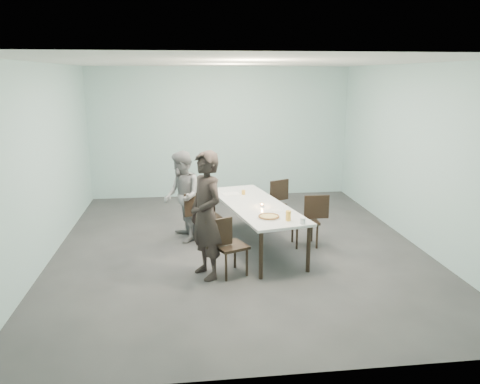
{
  "coord_description": "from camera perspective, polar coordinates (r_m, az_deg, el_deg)",
  "views": [
    {
      "loc": [
        -0.88,
        -7.36,
        2.82
      ],
      "look_at": [
        0.0,
        -0.2,
        1.0
      ],
      "focal_mm": 35.0,
      "sensor_mm": 36.0,
      "label": 1
    }
  ],
  "objects": [
    {
      "name": "chair_far_right",
      "position": [
        8.94,
        4.24,
        -0.93
      ],
      "size": [
        0.65,
        0.56,
        0.87
      ],
      "rotation": [
        0.0,
        0.0,
        3.6
      ],
      "color": "black",
      "rests_on": "ground"
    },
    {
      "name": "table",
      "position": [
        7.72,
        1.86,
        -1.85
      ],
      "size": [
        1.41,
        2.73,
        0.75
      ],
      "rotation": [
        0.0,
        0.0,
        0.21
      ],
      "color": "white",
      "rests_on": "ground"
    },
    {
      "name": "tealight",
      "position": [
        7.53,
        2.71,
        -1.66
      ],
      "size": [
        0.06,
        0.06,
        0.05
      ],
      "color": "silver",
      "rests_on": "table"
    },
    {
      "name": "beer_glass",
      "position": [
        6.83,
        5.91,
        -2.9
      ],
      "size": [
        0.08,
        0.08,
        0.15
      ],
      "primitive_type": "cylinder",
      "color": "gold",
      "rests_on": "table"
    },
    {
      "name": "chair_near_right",
      "position": [
        7.94,
        8.51,
        -3.0
      ],
      "size": [
        0.61,
        0.43,
        0.87
      ],
      "rotation": [
        0.0,
        0.0,
        3.13
      ],
      "color": "black",
      "rests_on": "ground"
    },
    {
      "name": "diner_far",
      "position": [
        8.08,
        -7.08,
        -0.56
      ],
      "size": [
        0.72,
        0.86,
        1.57
      ],
      "primitive_type": "imported",
      "rotation": [
        0.0,
        0.0,
        -1.38
      ],
      "color": "gray",
      "rests_on": "ground"
    },
    {
      "name": "ground",
      "position": [
        7.93,
        -0.17,
        -6.68
      ],
      "size": [
        7.0,
        7.0,
        0.0
      ],
      "primitive_type": "plane",
      "color": "#333335",
      "rests_on": "ground"
    },
    {
      "name": "chair_far_left",
      "position": [
        8.09,
        -4.63,
        -2.56
      ],
      "size": [
        0.65,
        0.53,
        0.87
      ],
      "rotation": [
        0.0,
        0.0,
        0.32
      ],
      "color": "black",
      "rests_on": "ground"
    },
    {
      "name": "menu",
      "position": [
        8.33,
        -1.11,
        -0.22
      ],
      "size": [
        0.34,
        0.28,
        0.01
      ],
      "primitive_type": "cube",
      "rotation": [
        0.0,
        0.0,
        0.21
      ],
      "color": "silver",
      "rests_on": "table"
    },
    {
      "name": "water_tumbler",
      "position": [
        6.72,
        7.66,
        -3.51
      ],
      "size": [
        0.08,
        0.08,
        0.09
      ],
      "primitive_type": "cylinder",
      "color": "silver",
      "rests_on": "table"
    },
    {
      "name": "side_plate",
      "position": [
        7.32,
        4.55,
        -2.28
      ],
      "size": [
        0.18,
        0.18,
        0.01
      ],
      "primitive_type": "cylinder",
      "color": "white",
      "rests_on": "table"
    },
    {
      "name": "amber_tumbler",
      "position": [
        8.29,
        0.42,
        -0.03
      ],
      "size": [
        0.07,
        0.07,
        0.08
      ],
      "primitive_type": "cylinder",
      "color": "gold",
      "rests_on": "table"
    },
    {
      "name": "room_shell",
      "position": [
        7.46,
        -0.19,
        8.03
      ],
      "size": [
        6.02,
        7.02,
        3.01
      ],
      "color": "#A1CACB",
      "rests_on": "ground"
    },
    {
      "name": "chair_near_left",
      "position": [
        6.68,
        -1.76,
        -6.17
      ],
      "size": [
        0.65,
        0.55,
        0.87
      ],
      "rotation": [
        0.0,
        0.0,
        0.42
      ],
      "color": "black",
      "rests_on": "ground"
    },
    {
      "name": "diner_near",
      "position": [
        6.55,
        -4.16,
        -2.86
      ],
      "size": [
        0.68,
        0.79,
        1.82
      ],
      "primitive_type": "imported",
      "rotation": [
        0.0,
        0.0,
        -1.12
      ],
      "color": "black",
      "rests_on": "ground"
    },
    {
      "name": "pizza",
      "position": [
        6.96,
        3.54,
        -3.02
      ],
      "size": [
        0.34,
        0.34,
        0.04
      ],
      "color": "white",
      "rests_on": "table"
    }
  ]
}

